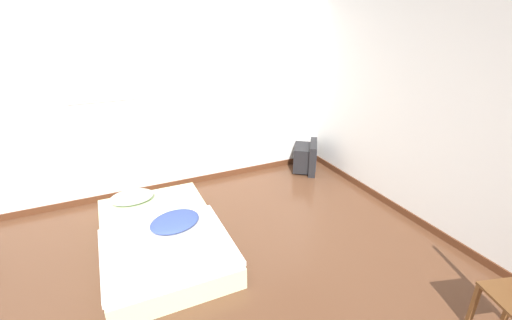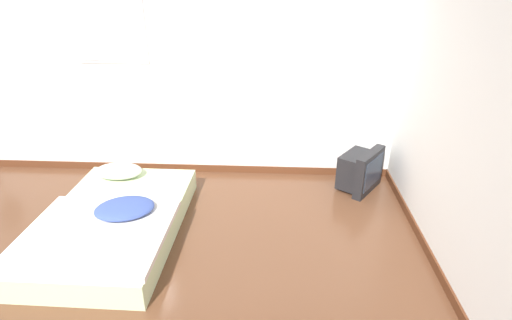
% 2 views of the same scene
% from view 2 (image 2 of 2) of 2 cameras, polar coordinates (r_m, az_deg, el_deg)
% --- Properties ---
extents(wall_back, '(8.34, 0.08, 2.60)m').
position_cam_2_polar(wall_back, '(4.91, -16.14, 12.41)').
color(wall_back, white).
rests_on(wall_back, ground_plane).
extents(mattress_bed, '(1.24, 1.93, 0.37)m').
position_cam_2_polar(mattress_bed, '(4.10, -19.76, -8.22)').
color(mattress_bed, beige).
rests_on(mattress_bed, ground_plane).
extents(crt_tv, '(0.58, 0.62, 0.49)m').
position_cam_2_polar(crt_tv, '(4.76, 14.69, -1.43)').
color(crt_tv, black).
rests_on(crt_tv, ground_plane).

